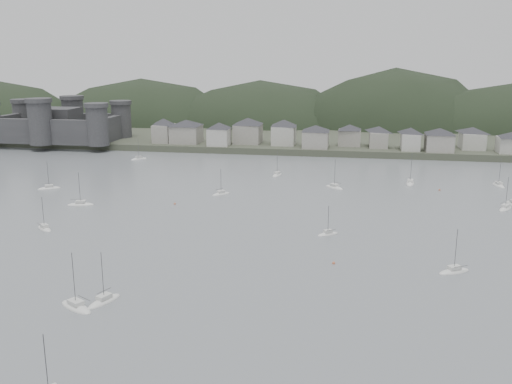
# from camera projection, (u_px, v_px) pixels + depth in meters

# --- Properties ---
(ground) EXTENTS (900.00, 900.00, 0.00)m
(ground) POSITION_uv_depth(u_px,v_px,m) (177.00, 334.00, 91.89)
(ground) COLOR slate
(ground) RESTS_ON ground
(far_shore_land) EXTENTS (900.00, 250.00, 3.00)m
(far_shore_land) POSITION_uv_depth(u_px,v_px,m) (313.00, 122.00, 373.74)
(far_shore_land) COLOR #383D2D
(far_shore_land) RESTS_ON ground
(forested_ridge) EXTENTS (851.55, 103.94, 102.57)m
(forested_ridge) POSITION_uv_depth(u_px,v_px,m) (317.00, 147.00, 351.47)
(forested_ridge) COLOR black
(forested_ridge) RESTS_ON ground
(castle) EXTENTS (66.00, 43.00, 20.00)m
(castle) POSITION_uv_depth(u_px,v_px,m) (58.00, 124.00, 281.55)
(castle) COLOR #353537
(castle) RESTS_ON far_shore_land
(waterfront_town) EXTENTS (451.48, 28.46, 12.92)m
(waterfront_town) POSITION_uv_depth(u_px,v_px,m) (405.00, 136.00, 256.69)
(waterfront_town) COLOR gray
(waterfront_town) RESTS_ON far_shore_land
(sailboat_lead) EXTENTS (6.16, 7.82, 10.52)m
(sailboat_lead) POSITION_uv_depth(u_px,v_px,m) (505.00, 209.00, 166.48)
(sailboat_lead) COLOR silver
(sailboat_lead) RESTS_ON ground
(moored_fleet) EXTENTS (262.67, 177.46, 13.55)m
(moored_fleet) POSITION_uv_depth(u_px,v_px,m) (148.00, 216.00, 159.18)
(moored_fleet) COLOR silver
(moored_fleet) RESTS_ON ground
(mooring_buoys) EXTENTS (175.37, 88.49, 0.70)m
(mooring_buoys) POSITION_uv_depth(u_px,v_px,m) (311.00, 225.00, 150.68)
(mooring_buoys) COLOR #C26440
(mooring_buoys) RESTS_ON ground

